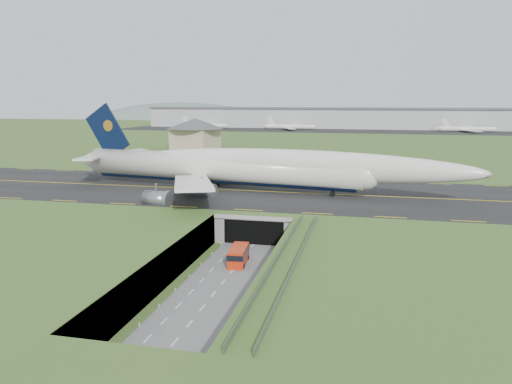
# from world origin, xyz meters

# --- Properties ---
(ground) EXTENTS (900.00, 900.00, 0.00)m
(ground) POSITION_xyz_m (0.00, 0.00, 0.00)
(ground) COLOR #3E6327
(ground) RESTS_ON ground
(airfield_deck) EXTENTS (800.00, 800.00, 6.00)m
(airfield_deck) POSITION_xyz_m (0.00, 0.00, 3.00)
(airfield_deck) COLOR gray
(airfield_deck) RESTS_ON ground
(trench_road) EXTENTS (12.00, 75.00, 0.20)m
(trench_road) POSITION_xyz_m (0.00, -7.50, 0.10)
(trench_road) COLOR slate
(trench_road) RESTS_ON ground
(taxiway) EXTENTS (800.00, 44.00, 0.18)m
(taxiway) POSITION_xyz_m (0.00, 33.00, 6.09)
(taxiway) COLOR black
(taxiway) RESTS_ON airfield_deck
(tunnel_portal) EXTENTS (17.00, 22.30, 6.00)m
(tunnel_portal) POSITION_xyz_m (0.00, 16.71, 3.33)
(tunnel_portal) COLOR gray
(tunnel_portal) RESTS_ON ground
(guideway) EXTENTS (3.00, 53.00, 7.05)m
(guideway) POSITION_xyz_m (11.00, -19.11, 5.32)
(guideway) COLOR #A8A8A3
(guideway) RESTS_ON ground
(jumbo_jet) EXTENTS (106.03, 65.55, 21.91)m
(jumbo_jet) POSITION_xyz_m (-7.80, 33.35, 11.92)
(jumbo_jet) COLOR silver
(jumbo_jet) RESTS_ON ground
(shuttle_tram) EXTENTS (3.40, 7.56, 3.00)m
(shuttle_tram) POSITION_xyz_m (0.04, -3.75, 1.65)
(shuttle_tram) COLOR red
(shuttle_tram) RESTS_ON ground
(service_building) EXTENTS (29.23, 29.23, 13.73)m
(service_building) POSITION_xyz_m (-55.11, 128.80, 14.13)
(service_building) COLOR tan
(service_building) RESTS_ON ground
(cargo_terminal) EXTENTS (320.00, 67.00, 15.60)m
(cargo_terminal) POSITION_xyz_m (-0.16, 299.41, 13.96)
(cargo_terminal) COLOR #B2B2B2
(cargo_terminal) RESTS_ON ground
(distant_hills) EXTENTS (700.00, 91.00, 60.00)m
(distant_hills) POSITION_xyz_m (64.38, 430.00, -4.00)
(distant_hills) COLOR slate
(distant_hills) RESTS_ON ground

